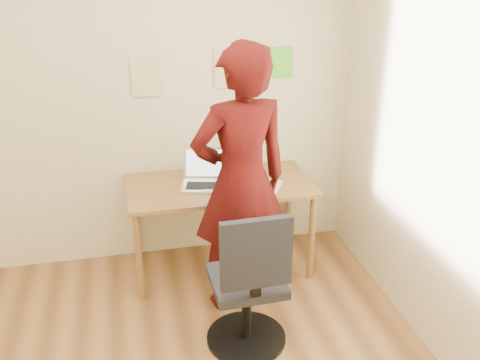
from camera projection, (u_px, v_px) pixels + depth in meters
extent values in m
cube|color=beige|center=(129.00, 97.00, 4.04)|extent=(3.50, 0.04, 2.70)
cube|color=olive|center=(220.00, 186.00, 4.07)|extent=(1.40, 0.70, 0.03)
cylinder|color=olive|center=(139.00, 258.00, 3.82)|extent=(0.05, 0.05, 0.71)
cylinder|color=olive|center=(311.00, 238.00, 4.08)|extent=(0.05, 0.05, 0.71)
cylinder|color=olive|center=(136.00, 219.00, 4.36)|extent=(0.05, 0.05, 0.71)
cylinder|color=olive|center=(288.00, 204.00, 4.62)|extent=(0.05, 0.05, 0.71)
cube|color=silver|center=(205.00, 186.00, 4.00)|extent=(0.40, 0.32, 0.02)
cube|color=black|center=(205.00, 185.00, 4.00)|extent=(0.31, 0.20, 0.00)
cube|color=silver|center=(207.00, 163.00, 4.10)|extent=(0.36, 0.15, 0.24)
cube|color=white|center=(207.00, 163.00, 4.10)|extent=(0.32, 0.13, 0.20)
cube|color=white|center=(264.00, 187.00, 4.01)|extent=(0.35, 0.39, 0.00)
cube|color=black|center=(247.00, 191.00, 3.94)|extent=(0.10, 0.14, 0.01)
cube|color=#3F4C59|center=(247.00, 190.00, 3.94)|extent=(0.09, 0.11, 0.00)
cube|color=#D9C281|center=(145.00, 77.00, 3.98)|extent=(0.21, 0.00, 0.30)
cube|color=#D9C281|center=(228.00, 68.00, 4.09)|extent=(0.21, 0.00, 0.30)
cube|color=#58CC2E|center=(282.00, 63.00, 4.17)|extent=(0.18, 0.00, 0.24)
cube|color=black|center=(246.00, 281.00, 3.37)|extent=(0.46, 0.46, 0.06)
cube|color=black|center=(256.00, 254.00, 3.05)|extent=(0.42, 0.06, 0.44)
cube|color=black|center=(256.00, 287.00, 3.15)|extent=(0.06, 0.04, 0.12)
cylinder|color=black|center=(246.00, 312.00, 3.46)|extent=(0.06, 0.06, 0.44)
cylinder|color=black|center=(246.00, 337.00, 3.55)|extent=(0.52, 0.52, 0.03)
imported|color=#3C0908|center=(241.00, 183.00, 3.58)|extent=(0.76, 0.57, 1.89)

